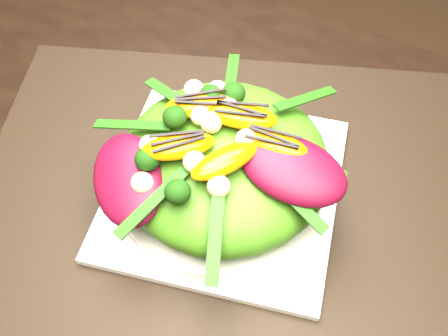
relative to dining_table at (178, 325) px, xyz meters
The scene contains 10 objects.
dining_table is the anchor object (origin of this frame).
placemat 0.14m from the dining_table, 100.36° to the left, with size 0.51×0.39×0.00m, color black.
plate_base 0.14m from the dining_table, 100.36° to the left, with size 0.23×0.23×0.01m, color white.
salad_bowl 0.15m from the dining_table, 100.36° to the left, with size 0.21×0.21×0.02m, color silver.
lettuce_mound 0.16m from the dining_table, 100.36° to the left, with size 0.20×0.20×0.07m, color #417716.
radicchio_leaf 0.18m from the dining_table, 71.84° to the left, with size 0.10×0.06×0.02m, color #490719.
orange_segment 0.20m from the dining_table, 97.99° to the left, with size 0.07×0.03×0.02m, color orange.
broccoli_floret 0.22m from the dining_table, 120.10° to the left, with size 0.03×0.03×0.03m, color black.
macadamia_nut 0.14m from the dining_table, 84.77° to the left, with size 0.02×0.02×0.02m, color beige.
balsamic_drizzle 0.21m from the dining_table, 97.99° to the left, with size 0.05×0.00×0.00m, color black.
Camera 1 is at (0.11, -0.12, 1.21)m, focal length 42.00 mm.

